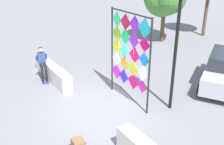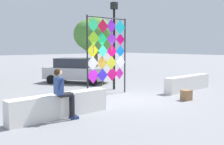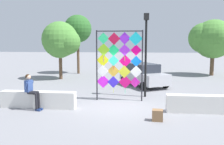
% 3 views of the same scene
% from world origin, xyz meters
% --- Properties ---
extents(ground, '(120.00, 120.00, 0.00)m').
position_xyz_m(ground, '(0.00, 0.00, 0.00)').
color(ground, gray).
extents(plaza_ledge_left, '(3.50, 0.46, 0.77)m').
position_xyz_m(plaza_ledge_left, '(-3.78, -0.45, 0.38)').
color(plaza_ledge_left, silver).
rests_on(plaza_ledge_left, ground).
extents(plaza_ledge_right, '(3.50, 0.46, 0.77)m').
position_xyz_m(plaza_ledge_right, '(3.78, -0.45, 0.38)').
color(plaza_ledge_right, silver).
rests_on(plaza_ledge_right, ground).
extents(kite_display_rack, '(2.41, 0.11, 3.63)m').
position_xyz_m(kite_display_rack, '(-0.19, 1.38, 2.09)').
color(kite_display_rack, '#232328').
rests_on(kite_display_rack, ground).
extents(seated_vendor, '(0.75, 0.55, 1.62)m').
position_xyz_m(seated_vendor, '(-3.93, -0.82, 0.96)').
color(seated_vendor, black).
rests_on(seated_vendor, ground).
extents(parked_car, '(3.52, 4.31, 1.55)m').
position_xyz_m(parked_car, '(1.15, 5.84, 0.79)').
color(parked_car, '#B7B7BC').
rests_on(parked_car, ground).
extents(cardboard_box_large, '(0.44, 0.38, 0.44)m').
position_xyz_m(cardboard_box_large, '(1.56, -1.74, 0.22)').
color(cardboard_box_large, olive).
rests_on(cardboard_box_large, ground).
extents(lamp_post, '(0.28, 0.28, 4.56)m').
position_xyz_m(lamp_post, '(1.19, 2.41, 2.83)').
color(lamp_post, black).
rests_on(lamp_post, ground).
extents(tree_far_right, '(3.91, 3.58, 5.05)m').
position_xyz_m(tree_far_right, '(7.36, 11.75, 3.28)').
color(tree_far_right, brown).
rests_on(tree_far_right, ground).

